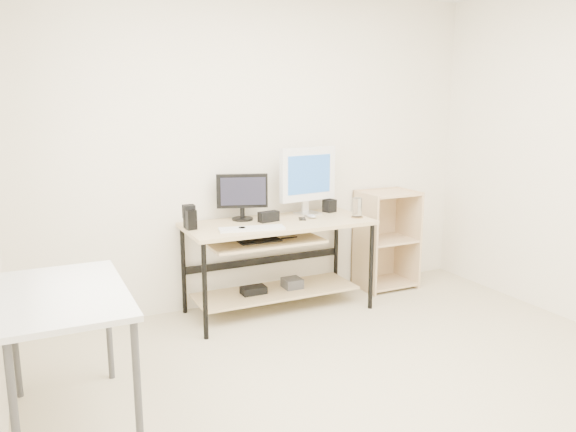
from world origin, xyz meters
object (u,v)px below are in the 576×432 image
(side_table, at_px, (65,307))
(audio_controller, at_px, (191,220))
(black_monitor, at_px, (242,194))
(white_imac, at_px, (308,176))
(shelf_unit, at_px, (384,238))
(desk, at_px, (275,248))

(side_table, height_order, audio_controller, audio_controller)
(black_monitor, bearing_deg, audio_controller, -143.03)
(black_monitor, bearing_deg, white_imac, 15.33)
(shelf_unit, distance_m, white_imac, 1.02)
(desk, height_order, shelf_unit, shelf_unit)
(shelf_unit, height_order, audio_controller, shelf_unit)
(side_table, distance_m, shelf_unit, 3.09)
(black_monitor, relative_size, audio_controller, 2.71)
(white_imac, xyz_separation_m, audio_controller, (-1.05, -0.13, -0.26))
(desk, relative_size, white_imac, 2.63)
(desk, xyz_separation_m, side_table, (-1.65, -1.06, 0.13))
(side_table, bearing_deg, audio_controller, 47.89)
(desk, relative_size, black_monitor, 3.72)
(black_monitor, bearing_deg, desk, -23.41)
(desk, bearing_deg, side_table, -147.35)
(black_monitor, distance_m, white_imac, 0.59)
(side_table, height_order, black_monitor, black_monitor)
(desk, height_order, side_table, same)
(desk, xyz_separation_m, shelf_unit, (1.18, 0.16, -0.09))
(shelf_unit, height_order, white_imac, white_imac)
(desk, distance_m, shelf_unit, 1.19)
(desk, bearing_deg, white_imac, 22.38)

